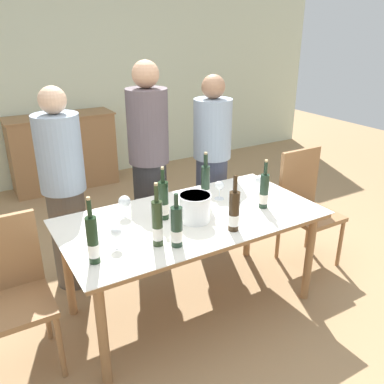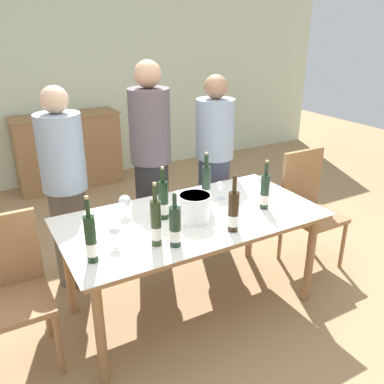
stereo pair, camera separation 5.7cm
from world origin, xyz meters
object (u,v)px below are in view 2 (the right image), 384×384
wine_glass_2 (125,201)px  chair_right_end (308,202)px  wine_glass_0 (220,187)px  wine_bottle_1 (156,224)px  sideboard_cabinet (68,151)px  wine_bottle_5 (163,201)px  dining_table (192,225)px  person_host (66,192)px  wine_glass_3 (262,181)px  person_guest_left (151,167)px  wine_bottle_4 (91,240)px  person_guest_right (214,166)px  wine_bottle_2 (175,228)px  wine_bottle_6 (265,192)px  chair_left_end (10,284)px  wine_glass_1 (115,232)px  wine_bottle_3 (206,186)px  ice_bucket (195,207)px  wine_bottle_0 (233,212)px

wine_glass_2 → chair_right_end: bearing=-5.4°
wine_glass_0 → wine_bottle_1: bearing=-151.6°
sideboard_cabinet → wine_bottle_5: size_ratio=3.53×
dining_table → chair_right_end: size_ratio=1.81×
person_host → chair_right_end: bearing=-19.6°
wine_bottle_5 → wine_glass_3: bearing=2.1°
wine_bottle_1 → person_guest_left: (0.41, 0.98, -0.01)m
wine_bottle_4 → person_guest_right: person_guest_right is taller
wine_bottle_2 → wine_bottle_6: 0.81m
wine_bottle_1 → person_guest_left: 1.06m
wine_bottle_4 → chair_left_end: (-0.43, 0.31, -0.33)m
dining_table → person_guest_right: 0.95m
wine_bottle_6 → wine_glass_3: size_ratio=2.56×
dining_table → person_guest_left: bearing=87.2°
dining_table → wine_bottle_4: bearing=-163.7°
sideboard_cabinet → person_guest_right: person_guest_right is taller
wine_bottle_4 → wine_glass_1: bearing=29.2°
wine_glass_1 → wine_glass_2: bearing=61.4°
wine_glass_1 → chair_left_end: bearing=160.0°
wine_glass_0 → wine_bottle_3: bearing=-169.6°
person_guest_left → wine_bottle_5: bearing=-107.7°
ice_bucket → person_guest_right: person_guest_right is taller
wine_bottle_5 → wine_glass_3: wine_bottle_5 is taller
sideboard_cabinet → person_guest_right: bearing=-70.2°
wine_bottle_4 → person_host: (0.09, 0.98, -0.09)m
wine_bottle_3 → wine_glass_2: size_ratio=2.67×
wine_bottle_1 → person_guest_right: 1.37m
sideboard_cabinet → chair_right_end: 3.12m
dining_table → chair_left_end: (-1.19, 0.09, -0.13)m
wine_glass_3 → dining_table: bearing=-171.4°
wine_bottle_5 → wine_glass_3: 0.86m
chair_left_end → ice_bucket: bearing=-7.5°
dining_table → wine_glass_2: bearing=148.3°
wine_glass_1 → wine_glass_3: wine_glass_3 is taller
wine_bottle_1 → wine_glass_2: 0.47m
wine_bottle_3 → wine_bottle_2: bearing=-138.0°
wine_bottle_6 → chair_left_end: bearing=172.5°
sideboard_cabinet → wine_bottle_2: (-0.11, -3.20, 0.40)m
wine_bottle_1 → wine_bottle_6: (0.89, 0.09, -0.01)m
wine_glass_0 → wine_glass_3: 0.35m
wine_bottle_4 → wine_glass_0: 1.15m
sideboard_cabinet → person_guest_left: size_ratio=0.76×
wine_bottle_1 → person_host: person_host is taller
wine_bottle_2 → person_guest_left: 1.09m
wine_glass_3 → wine_glass_2: bearing=172.6°
ice_bucket → wine_glass_1: (-0.58, -0.06, -0.01)m
wine_glass_1 → wine_glass_3: 1.29m
wine_bottle_1 → wine_bottle_3: size_ratio=1.00×
sideboard_cabinet → wine_bottle_6: bearing=-77.4°
wine_bottle_0 → person_host: size_ratio=0.24×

